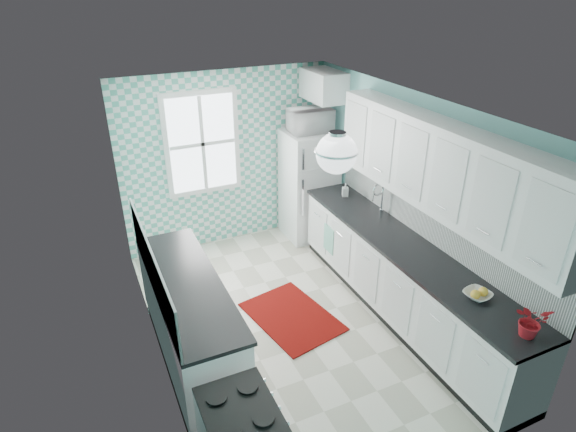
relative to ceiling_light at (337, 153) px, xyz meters
name	(u,v)px	position (x,y,z in m)	size (l,w,h in m)	color
floor	(293,322)	(0.00, 0.80, -2.33)	(3.00, 4.40, 0.02)	silver
ceiling	(294,107)	(0.00, 0.80, 0.19)	(3.00, 4.40, 0.02)	white
wall_back	(227,160)	(0.00, 3.01, -1.07)	(3.00, 0.02, 2.50)	#79C3BE
wall_front	(434,368)	(0.00, -1.41, -1.07)	(3.00, 0.02, 2.50)	#79C3BE
wall_left	(147,259)	(-1.51, 0.80, -1.07)	(0.02, 4.40, 2.50)	#79C3BE
wall_right	(411,201)	(1.51, 0.80, -1.07)	(0.02, 4.40, 2.50)	#79C3BE
accent_wall	(227,160)	(0.00, 2.99, -1.07)	(3.00, 0.01, 2.50)	#51B29D
window	(202,144)	(-0.35, 2.96, -0.77)	(1.04, 0.05, 1.44)	white
backsplash_right	(431,220)	(1.49, 0.40, -1.13)	(0.02, 3.60, 0.51)	white
backsplash_left	(152,268)	(-1.49, 0.73, -1.13)	(0.02, 2.15, 0.51)	white
upper_cabinets_right	(442,168)	(1.33, 0.20, -0.42)	(0.33, 3.20, 0.90)	white
upper_cabinet_fridge	(323,85)	(1.30, 2.63, -0.07)	(0.40, 0.74, 0.40)	white
ceiling_light	(337,153)	(0.00, 0.00, 0.00)	(0.34, 0.34, 0.35)	silver
base_cabinets_right	(402,282)	(1.20, 0.40, -1.87)	(0.60, 3.60, 0.90)	white
countertop_right	(406,247)	(1.19, 0.40, -1.40)	(0.63, 3.60, 0.04)	black
base_cabinets_left	(190,323)	(-1.20, 0.73, -1.87)	(0.60, 2.15, 0.90)	white
countertop_left	(187,284)	(-1.19, 0.73, -1.40)	(0.63, 2.15, 0.04)	black
fridge	(309,185)	(1.11, 2.61, -1.51)	(0.71, 0.71, 1.63)	white
sink	(368,216)	(1.20, 1.19, -1.39)	(0.55, 0.46, 0.53)	silver
rug	(292,317)	(0.02, 0.87, -2.32)	(0.80, 1.14, 0.02)	maroon
dish_towel	(329,239)	(0.89, 1.58, -1.84)	(0.02, 0.25, 0.37)	#6BB8B6
fruit_bowl	(477,295)	(1.20, -0.64, -1.35)	(0.24, 0.24, 0.06)	silver
potted_plant	(531,321)	(1.20, -1.21, -1.24)	(0.26, 0.23, 0.29)	#AE1A37
soap_bottle	(345,190)	(1.25, 1.82, -1.29)	(0.08, 0.08, 0.18)	#96BDD1
microwave	(310,120)	(1.11, 2.61, -0.53)	(0.58, 0.40, 0.32)	silver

